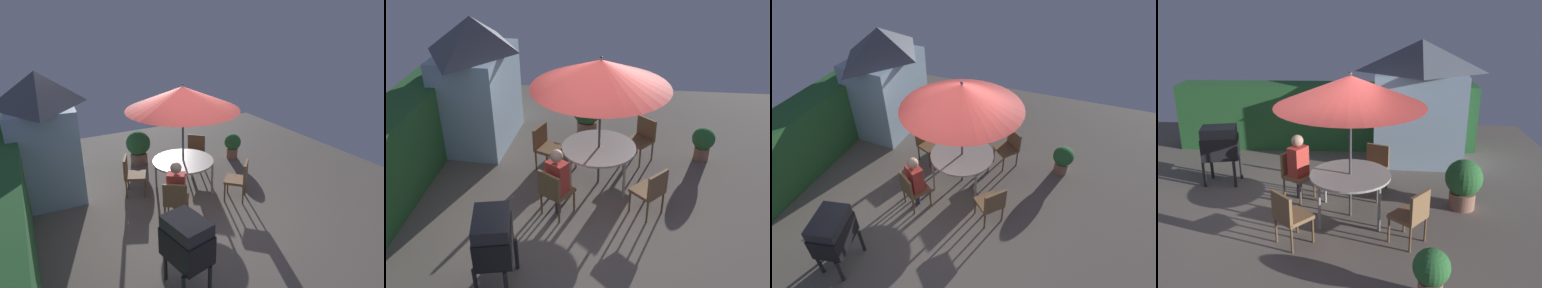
% 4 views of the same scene
% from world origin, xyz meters
% --- Properties ---
extents(ground_plane, '(11.00, 11.00, 0.00)m').
position_xyz_m(ground_plane, '(0.00, 0.00, 0.00)').
color(ground_plane, '#6B6056').
extents(hedge_backdrop, '(7.35, 0.82, 1.62)m').
position_xyz_m(hedge_backdrop, '(0.00, 3.50, 0.81)').
color(hedge_backdrop, '#28602D').
rests_on(hedge_backdrop, ground).
extents(garden_shed, '(2.16, 1.54, 2.78)m').
position_xyz_m(garden_shed, '(2.17, 2.58, 1.42)').
color(garden_shed, '#9EBCD1').
rests_on(garden_shed, ground).
extents(patio_table, '(1.38, 1.38, 0.79)m').
position_xyz_m(patio_table, '(0.72, -0.11, 0.73)').
color(patio_table, '#B2ADA3').
rests_on(patio_table, ground).
extents(patio_umbrella, '(2.45, 2.45, 2.52)m').
position_xyz_m(patio_umbrella, '(0.72, -0.11, 2.22)').
color(patio_umbrella, '#4C4C51').
rests_on(patio_umbrella, ground).
extents(bbq_grill, '(0.79, 0.63, 1.20)m').
position_xyz_m(bbq_grill, '(-1.94, 1.16, 0.85)').
color(bbq_grill, black).
rests_on(bbq_grill, ground).
extents(chair_near_shed, '(0.64, 0.64, 0.90)m').
position_xyz_m(chair_near_shed, '(-0.34, 0.58, 0.52)').
color(chair_near_shed, olive).
rests_on(chair_near_shed, ground).
extents(chair_far_side, '(0.65, 0.65, 0.90)m').
position_xyz_m(chair_far_side, '(-0.16, -1.05, 0.52)').
color(chair_far_side, olive).
rests_on(chair_far_side, ground).
extents(chair_toward_hedge, '(0.65, 0.65, 0.90)m').
position_xyz_m(chair_toward_hedge, '(1.70, -0.95, 0.52)').
color(chair_toward_hedge, olive).
rests_on(chair_toward_hedge, ground).
extents(chair_toward_house, '(0.60, 0.61, 0.90)m').
position_xyz_m(chair_toward_house, '(1.17, 0.97, 0.52)').
color(chair_toward_house, olive).
rests_on(chair_toward_house, ground).
extents(potted_plant_by_shed, '(0.47, 0.47, 0.72)m').
position_xyz_m(potted_plant_by_shed, '(1.80, -2.22, 0.42)').
color(potted_plant_by_shed, '#936651').
rests_on(potted_plant_by_shed, ground).
extents(potted_plant_by_grill, '(0.66, 0.66, 0.92)m').
position_xyz_m(potted_plant_by_grill, '(2.73, 0.27, 0.51)').
color(potted_plant_by_grill, '#936651').
rests_on(potted_plant_by_grill, ground).
extents(person_in_red, '(0.39, 0.42, 1.26)m').
position_xyz_m(person_in_red, '(-0.27, 0.53, 0.78)').
color(person_in_red, '#CC3D33').
rests_on(person_in_red, ground).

